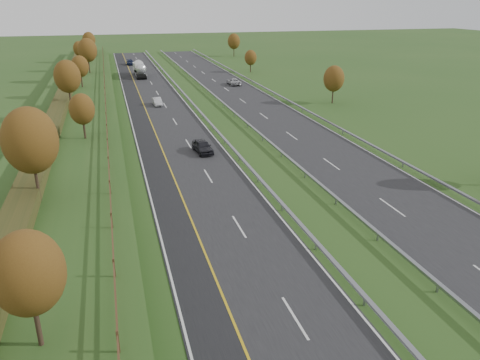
# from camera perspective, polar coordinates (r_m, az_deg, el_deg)

# --- Properties ---
(ground) EXTENTS (400.00, 400.00, 0.00)m
(ground) POSITION_cam_1_polar(r_m,az_deg,el_deg) (68.62, -1.84, 6.68)
(ground) COLOR #284A1A
(ground) RESTS_ON ground
(near_carriageway) EXTENTS (10.50, 200.00, 0.04)m
(near_carriageway) POSITION_cam_1_polar(r_m,az_deg,el_deg) (72.04, -9.05, 7.15)
(near_carriageway) COLOR black
(near_carriageway) RESTS_ON ground
(far_carriageway) EXTENTS (10.50, 200.00, 0.04)m
(far_carriageway) POSITION_cam_1_polar(r_m,az_deg,el_deg) (75.62, 3.56, 8.03)
(far_carriageway) COLOR black
(far_carriageway) RESTS_ON ground
(hard_shoulder) EXTENTS (3.00, 200.00, 0.04)m
(hard_shoulder) POSITION_cam_1_polar(r_m,az_deg,el_deg) (71.73, -12.04, 6.89)
(hard_shoulder) COLOR black
(hard_shoulder) RESTS_ON ground
(lane_markings) EXTENTS (26.75, 200.00, 0.01)m
(lane_markings) POSITION_cam_1_polar(r_m,az_deg,el_deg) (72.89, -4.00, 7.55)
(lane_markings) COLOR silver
(lane_markings) RESTS_ON near_carriageway
(embankment_left) EXTENTS (12.00, 200.00, 2.00)m
(embankment_left) POSITION_cam_1_polar(r_m,az_deg,el_deg) (71.59, -19.53, 6.91)
(embankment_left) COLOR #284A1A
(embankment_left) RESTS_ON ground
(hedge_left) EXTENTS (2.20, 180.00, 1.10)m
(hedge_left) POSITION_cam_1_polar(r_m,az_deg,el_deg) (71.43, -21.29, 7.94)
(hedge_left) COLOR #2D3315
(hedge_left) RESTS_ON embankment_left
(fence_left) EXTENTS (0.12, 189.06, 1.20)m
(fence_left) POSITION_cam_1_polar(r_m,az_deg,el_deg) (70.62, -16.06, 8.57)
(fence_left) COLOR #422B19
(fence_left) RESTS_ON embankment_left
(median_barrier_near) EXTENTS (0.32, 200.00, 0.71)m
(median_barrier_near) POSITION_cam_1_polar(r_m,az_deg,el_deg) (72.74, -4.58, 7.96)
(median_barrier_near) COLOR gray
(median_barrier_near) RESTS_ON ground
(median_barrier_far) EXTENTS (0.32, 200.00, 0.71)m
(median_barrier_far) POSITION_cam_1_polar(r_m,az_deg,el_deg) (73.86, -0.66, 8.23)
(median_barrier_far) COLOR gray
(median_barrier_far) RESTS_ON ground
(outer_barrier_far) EXTENTS (0.32, 200.00, 0.71)m
(outer_barrier_far) POSITION_cam_1_polar(r_m,az_deg,el_deg) (77.55, 7.67, 8.67)
(outer_barrier_far) COLOR gray
(outer_barrier_far) RESTS_ON ground
(trees_left) EXTENTS (6.64, 164.30, 7.66)m
(trees_left) POSITION_cam_1_polar(r_m,az_deg,el_deg) (67.22, -19.92, 10.70)
(trees_left) COLOR #2D2116
(trees_left) RESTS_ON embankment_left
(trees_far) EXTENTS (8.45, 118.60, 7.12)m
(trees_far) POSITION_cam_1_polar(r_m,az_deg,el_deg) (106.45, 5.33, 14.11)
(trees_far) COLOR #2D2116
(trees_far) RESTS_ON ground
(road_tanker) EXTENTS (2.40, 11.22, 3.46)m
(road_tanker) POSITION_cam_1_polar(r_m,az_deg,el_deg) (116.37, -12.15, 13.16)
(road_tanker) COLOR silver
(road_tanker) RESTS_ON near_carriageway
(car_dark_near) EXTENTS (2.20, 4.54, 1.49)m
(car_dark_near) POSITION_cam_1_polar(r_m,az_deg,el_deg) (55.98, -4.58, 4.10)
(car_dark_near) COLOR black
(car_dark_near) RESTS_ON near_carriageway
(car_silver_mid) EXTENTS (1.55, 3.96, 1.29)m
(car_silver_mid) POSITION_cam_1_polar(r_m,az_deg,el_deg) (83.02, -10.06, 9.40)
(car_silver_mid) COLOR #B5B5BA
(car_silver_mid) RESTS_ON near_carriageway
(car_small_far) EXTENTS (1.94, 4.67, 1.35)m
(car_small_far) POSITION_cam_1_polar(r_m,az_deg,el_deg) (138.22, -13.26, 13.79)
(car_small_far) COLOR #121A39
(car_small_far) RESTS_ON near_carriageway
(car_oncoming) EXTENTS (2.34, 4.95, 1.37)m
(car_oncoming) POSITION_cam_1_polar(r_m,az_deg,el_deg) (102.19, -0.77, 11.91)
(car_oncoming) COLOR #B4B4B9
(car_oncoming) RESTS_ON far_carriageway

